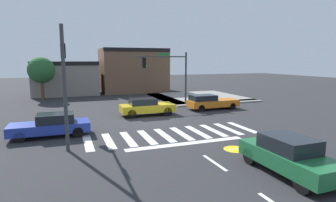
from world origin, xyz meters
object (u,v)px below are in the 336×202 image
Objects in this scene: car_orange at (210,102)px; car_green at (289,155)px; traffic_signal_southwest at (64,64)px; car_yellow at (146,107)px; roadside_tree at (41,70)px; traffic_signal_northeast at (167,69)px; car_blue at (52,125)px.

car_green reaches higher than car_orange.
car_green is at bearing -135.16° from traffic_signal_southwest.
car_green is at bearing -81.28° from car_yellow.
roadside_tree is (-10.61, 25.59, 2.59)m from car_green.
traffic_signal_northeast is at bearing -3.90° from car_green.
car_green is at bearing 134.46° from car_blue.
car_orange is at bearing 5.85° from car_yellow.
traffic_signal_southwest is 1.42× the size of car_yellow.
car_green is at bearing 86.10° from traffic_signal_northeast.
roadside_tree is at bearing -36.24° from traffic_signal_northeast.
roadside_tree is (-2.45, 17.38, -0.88)m from traffic_signal_southwest.
car_blue is 16.69m from roadside_tree.
traffic_signal_southwest is 14.15m from car_orange.
car_blue is 12.88m from car_green.
traffic_signal_southwest reaches higher than car_yellow.
car_yellow is 0.93× the size of car_orange.
car_blue is at bearing 41.07° from traffic_signal_southwest.
car_orange is 1.12× the size of car_green.
car_yellow is at bearing 8.72° from car_green.
car_blue is at bearing 37.36° from traffic_signal_northeast.
car_blue is at bearing -160.44° from car_orange.
car_green is at bearing -107.11° from car_orange.
traffic_signal_southwest is 12.09m from car_green.
traffic_signal_northeast reaches higher than car_green.
traffic_signal_northeast is 1.25× the size of car_green.
car_green reaches higher than car_blue.
car_orange is at bearing -38.07° from roadside_tree.
car_yellow is at bearing -55.15° from roadside_tree.
traffic_signal_northeast is at bearing -36.24° from roadside_tree.
car_orange is (3.13, -3.04, -2.96)m from traffic_signal_northeast.
traffic_signal_northeast is 14.59m from roadside_tree.
traffic_signal_southwest is at bearing -155.35° from car_orange.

